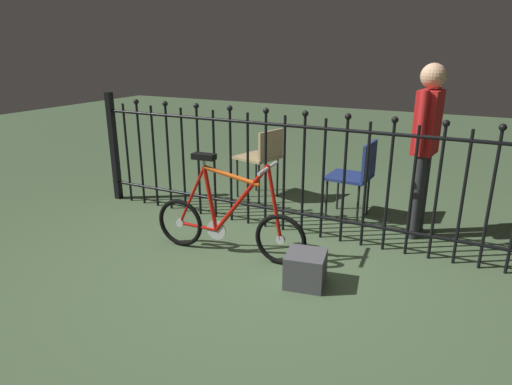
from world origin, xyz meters
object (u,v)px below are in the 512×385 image
(bicycle, at_px, (228,221))
(display_crate, at_px, (305,269))
(chair_tan, at_px, (262,155))
(person_visitor, at_px, (426,137))
(chair_navy, at_px, (357,172))

(bicycle, xyz_separation_m, display_crate, (0.79, -0.18, -0.18))
(chair_tan, distance_m, person_visitor, 1.88)
(bicycle, xyz_separation_m, chair_tan, (-0.41, 1.50, 0.22))
(bicycle, xyz_separation_m, chair_navy, (0.75, 1.36, 0.19))
(bicycle, height_order, display_crate, bicycle)
(chair_tan, height_order, display_crate, chair_tan)
(person_visitor, bearing_deg, chair_tan, 170.10)
(display_crate, bearing_deg, chair_tan, 125.38)
(chair_navy, distance_m, display_crate, 1.58)
(chair_navy, distance_m, person_visitor, 0.80)
(bicycle, distance_m, chair_navy, 1.56)
(chair_navy, height_order, display_crate, chair_navy)
(chair_tan, bearing_deg, bicycle, -74.90)
(person_visitor, relative_size, display_crate, 5.50)
(display_crate, bearing_deg, chair_navy, 91.32)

